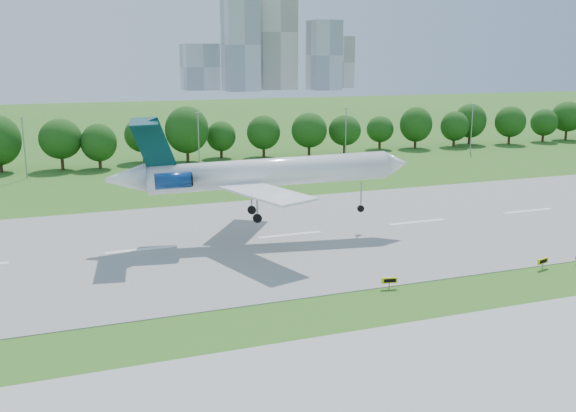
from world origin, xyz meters
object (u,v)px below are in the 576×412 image
(service_vehicle_b, at_px, (161,168))
(airliner, at_px, (255,172))
(taxi_sign_left, at_px, (543,261))
(service_vehicle_a, at_px, (169,172))

(service_vehicle_b, bearing_deg, airliner, 163.72)
(taxi_sign_left, distance_m, service_vehicle_a, 80.59)
(taxi_sign_left, xyz_separation_m, service_vehicle_b, (-30.71, 80.09, -0.25))
(airliner, relative_size, service_vehicle_b, 10.06)
(taxi_sign_left, bearing_deg, service_vehicle_b, 95.84)
(taxi_sign_left, relative_size, service_vehicle_a, 0.49)
(airliner, relative_size, service_vehicle_a, 11.12)
(airliner, distance_m, taxi_sign_left, 36.95)
(airliner, height_order, taxi_sign_left, airliner)
(airliner, height_order, service_vehicle_b, airliner)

